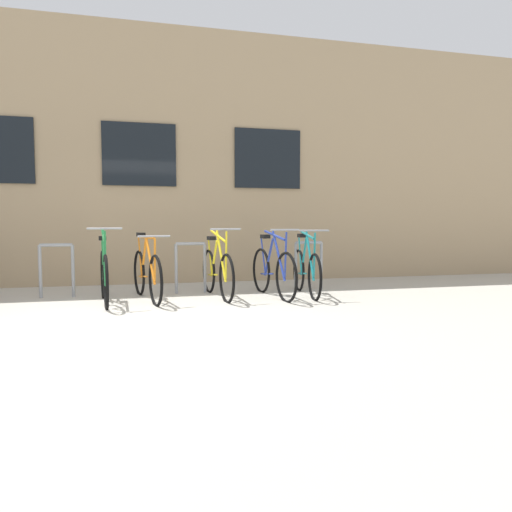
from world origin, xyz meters
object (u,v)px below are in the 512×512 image
object	(u,v)px
bicycle_orange	(147,273)
bicycle_teal	(306,270)
bicycle_green	(104,275)
bicycle_blue	(273,271)
bicycle_yellow	(217,272)

from	to	relation	value
bicycle_orange	bicycle_teal	bearing A→B (deg)	-2.53
bicycle_green	bicycle_blue	size ratio (longest dim) A/B	0.97
bicycle_teal	bicycle_yellow	distance (m)	1.39
bicycle_teal	bicycle_green	bearing A→B (deg)	-179.53
bicycle_green	bicycle_teal	bearing A→B (deg)	0.47
bicycle_blue	bicycle_yellow	world-z (taller)	bicycle_yellow
bicycle_blue	bicycle_yellow	size ratio (longest dim) A/B	1.00
bicycle_green	bicycle_teal	xyz separation A→B (m)	(3.00, 0.02, -0.01)
bicycle_orange	bicycle_yellow	distance (m)	1.04
bicycle_teal	bicycle_yellow	bearing A→B (deg)	174.96
bicycle_green	bicycle_orange	bearing A→B (deg)	12.81
bicycle_orange	bicycle_yellow	xyz separation A→B (m)	(1.04, 0.02, -0.00)
bicycle_green	bicycle_blue	bearing A→B (deg)	-0.45
bicycle_green	bicycle_yellow	world-z (taller)	bicycle_green
bicycle_green	bicycle_orange	xyz separation A→B (m)	(0.58, 0.13, -0.01)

